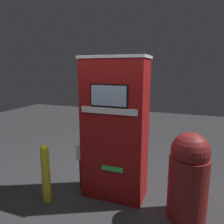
{
  "coord_description": "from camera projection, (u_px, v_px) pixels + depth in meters",
  "views": [
    {
      "loc": [
        1.06,
        -2.68,
        1.93
      ],
      "look_at": [
        0.0,
        0.12,
        1.33
      ],
      "focal_mm": 35.0,
      "sensor_mm": 36.0,
      "label": 1
    }
  ],
  "objects": [
    {
      "name": "safety_bollard",
      "position": [
        46.0,
        172.0,
        3.14
      ],
      "size": [
        0.12,
        0.12,
        0.88
      ],
      "color": "yellow",
      "rests_on": "ground_plane"
    },
    {
      "name": "trash_bin",
      "position": [
        189.0,
        176.0,
        2.77
      ],
      "size": [
        0.51,
        0.51,
        1.16
      ],
      "color": "maroon",
      "rests_on": "ground_plane"
    },
    {
      "name": "gas_pump",
      "position": [
        115.0,
        129.0,
        3.22
      ],
      "size": [
        1.02,
        0.52,
        2.1
      ],
      "color": "maroon",
      "rests_on": "ground_plane"
    },
    {
      "name": "ground_plane",
      "position": [
        109.0,
        202.0,
        3.2
      ],
      "size": [
        14.0,
        14.0,
        0.0
      ],
      "primitive_type": "plane",
      "color": "#2D2D30"
    }
  ]
}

